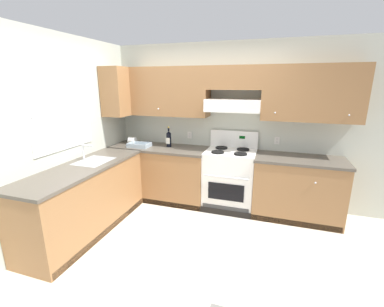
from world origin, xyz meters
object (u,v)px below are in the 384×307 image
stove (229,179)px  wine_bottle (169,139)px  paper_towel_roll (132,141)px  bowl (139,146)px

stove → wine_bottle: bearing=177.3°
paper_towel_roll → bowl: bearing=-33.1°
wine_bottle → paper_towel_roll: bearing=-178.3°
wine_bottle → bowl: (-0.47, -0.16, -0.12)m
stove → paper_towel_roll: stove is taller
wine_bottle → paper_towel_roll: (-0.68, -0.02, -0.07)m
stove → bowl: size_ratio=3.39×
wine_bottle → paper_towel_roll: size_ratio=2.70×
stove → paper_towel_roll: bearing=179.0°
bowl → paper_towel_roll: 0.26m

